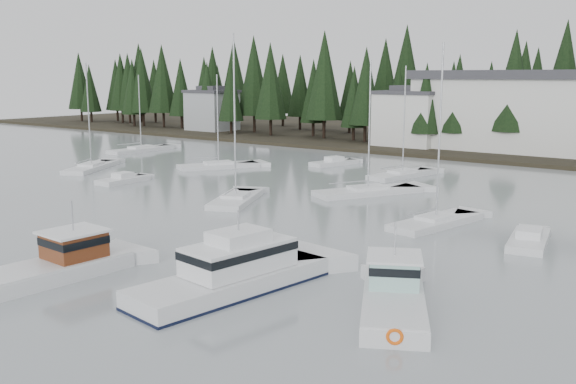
# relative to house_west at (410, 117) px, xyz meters

# --- Properties ---
(far_shore_land) EXTENTS (240.00, 54.00, 1.00)m
(far_shore_land) POSITION_rel_house_west_xyz_m (18.00, 18.00, -4.65)
(far_shore_land) COLOR black
(far_shore_land) RESTS_ON ground
(conifer_treeline) EXTENTS (200.00, 22.00, 20.00)m
(conifer_treeline) POSITION_rel_house_west_xyz_m (18.00, 7.00, -4.65)
(conifer_treeline) COLOR black
(conifer_treeline) RESTS_ON ground
(house_west) EXTENTS (9.54, 7.42, 8.75)m
(house_west) POSITION_rel_house_west_xyz_m (0.00, 0.00, 0.00)
(house_west) COLOR silver
(house_west) RESTS_ON ground
(house_far_west) EXTENTS (8.48, 7.42, 8.25)m
(house_far_west) POSITION_rel_house_west_xyz_m (-42.00, 2.00, -0.25)
(house_far_west) COLOR #999EA0
(house_far_west) RESTS_ON ground
(harbor_inn) EXTENTS (29.50, 11.50, 10.90)m
(harbor_inn) POSITION_rel_house_west_xyz_m (15.04, 3.34, 1.12)
(harbor_inn) COLOR silver
(harbor_inn) RESTS_ON ground
(lobster_boat_brown) EXTENTS (5.07, 9.47, 4.62)m
(lobster_boat_brown) POSITION_rel_house_west_xyz_m (12.94, -67.37, -4.13)
(lobster_boat_brown) COLOR silver
(lobster_boat_brown) RESTS_ON ground
(cabin_cruiser_center) EXTENTS (4.83, 11.34, 4.72)m
(cabin_cruiser_center) POSITION_rel_house_west_xyz_m (22.02, -62.87, -3.95)
(cabin_cruiser_center) COLOR silver
(cabin_cruiser_center) RESTS_ON ground
(lobster_boat_teal) EXTENTS (6.30, 8.38, 4.46)m
(lobster_boat_teal) POSITION_rel_house_west_xyz_m (29.81, -60.48, -4.12)
(lobster_boat_teal) COLOR silver
(lobster_boat_teal) RESTS_ON ground
(sailboat_0) EXTENTS (7.06, 9.61, 11.36)m
(sailboat_0) POSITION_rel_house_west_xyz_m (-8.63, -31.58, -4.60)
(sailboat_0) COLOR silver
(sailboat_0) RESTS_ON ground
(sailboat_1) EXTENTS (4.11, 8.82, 13.52)m
(sailboat_1) POSITION_rel_house_west_xyz_m (24.10, -43.35, -4.57)
(sailboat_1) COLOR silver
(sailboat_1) RESTS_ON ground
(sailboat_3) EXTENTS (6.08, 8.55, 14.67)m
(sailboat_3) POSITION_rel_house_west_xyz_m (6.80, -45.74, -4.56)
(sailboat_3) COLOR silver
(sailboat_3) RESTS_ON ground
(sailboat_5) EXTENTS (2.70, 10.58, 11.32)m
(sailboat_5) POSITION_rel_house_west_xyz_m (-29.06, -26.00, -4.60)
(sailboat_5) COLOR silver
(sailboat_5) RESTS_ON ground
(sailboat_7) EXTENTS (7.43, 10.38, 12.57)m
(sailboat_7) POSITION_rel_house_west_xyz_m (13.88, -35.59, -4.60)
(sailboat_7) COLOR silver
(sailboat_7) RESTS_ON ground
(sailboat_8) EXTENTS (4.19, 9.36, 12.25)m
(sailboat_8) POSITION_rel_house_west_xyz_m (11.68, -24.55, -4.59)
(sailboat_8) COLOR silver
(sailboat_8) RESTS_ON ground
(sailboat_9) EXTENTS (7.11, 9.88, 12.66)m
(sailboat_9) POSITION_rel_house_west_xyz_m (-19.57, -41.29, -4.59)
(sailboat_9) COLOR silver
(sailboat_9) RESTS_ON ground
(runabout_0) EXTENTS (2.55, 5.68, 1.42)m
(runabout_0) POSITION_rel_house_west_xyz_m (-9.18, -45.03, -4.52)
(runabout_0) COLOR silver
(runabout_0) RESTS_ON ground
(runabout_1) EXTENTS (3.36, 6.45, 1.42)m
(runabout_1) POSITION_rel_house_west_xyz_m (31.11, -44.65, -4.52)
(runabout_1) COLOR silver
(runabout_1) RESTS_ON ground
(runabout_3) EXTENTS (3.78, 6.66, 1.42)m
(runabout_3) POSITION_rel_house_west_xyz_m (0.78, -21.22, -4.52)
(runabout_3) COLOR silver
(runabout_3) RESTS_ON ground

